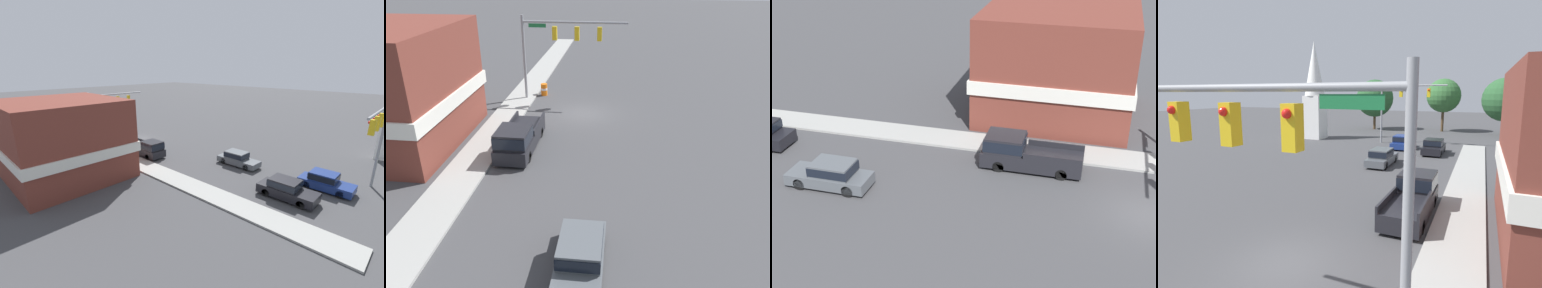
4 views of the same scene
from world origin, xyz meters
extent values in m
plane|color=#424244|center=(0.00, 0.00, 0.00)|extent=(200.00, 200.00, 0.00)
cube|color=#9E9E99|center=(5.70, 0.00, 0.07)|extent=(2.40, 60.00, 0.14)
cylinder|color=gray|center=(5.22, -2.96, 3.47)|extent=(0.22, 0.22, 6.95)
cylinder|color=gray|center=(1.03, -2.96, 6.45)|extent=(8.38, 0.18, 0.18)
cube|color=gold|center=(2.62, -2.96, 5.58)|extent=(0.36, 0.36, 1.05)
sphere|color=red|center=(2.62, -3.16, 5.90)|extent=(0.22, 0.22, 0.22)
cube|color=gold|center=(0.83, -2.96, 5.58)|extent=(0.36, 0.36, 1.05)
sphere|color=red|center=(0.83, -3.16, 5.90)|extent=(0.22, 0.22, 0.22)
cube|color=gold|center=(-0.96, -2.96, 5.58)|extent=(0.36, 0.36, 1.05)
sphere|color=red|center=(-0.96, -3.16, 5.90)|extent=(0.22, 0.22, 0.22)
cube|color=#196B38|center=(4.02, -2.96, 6.16)|extent=(1.40, 0.04, 0.30)
cylinder|color=black|center=(-2.33, 15.25, 0.33)|extent=(0.22, 0.66, 0.66)
cylinder|color=black|center=(-0.80, 15.25, 0.33)|extent=(0.22, 0.66, 0.66)
cube|color=#51565B|center=(-1.57, 16.67, 0.49)|extent=(1.76, 4.58, 0.61)
cube|color=#51565B|center=(-1.57, 16.40, 1.14)|extent=(1.62, 2.20, 0.70)
cube|color=black|center=(-1.57, 16.40, 1.14)|extent=(1.64, 2.29, 0.49)
cylinder|color=black|center=(2.44, 8.17, 0.33)|extent=(0.22, 0.66, 0.66)
cylinder|color=black|center=(4.19, 8.17, 0.33)|extent=(0.22, 0.66, 0.66)
cylinder|color=black|center=(2.44, 4.61, 0.33)|extent=(0.22, 0.66, 0.66)
cylinder|color=black|center=(4.19, 4.61, 0.33)|extent=(0.22, 0.66, 0.66)
cube|color=black|center=(3.31, 6.39, 0.61)|extent=(1.97, 5.75, 0.85)
cube|color=black|center=(3.31, 7.97, 1.49)|extent=(1.87, 2.18, 0.92)
cube|color=black|center=(3.31, 7.97, 1.49)|extent=(1.89, 2.27, 0.65)
cube|color=black|center=(2.39, 5.15, 1.21)|extent=(0.12, 3.26, 0.35)
cube|color=black|center=(4.24, 5.15, 1.21)|extent=(0.12, 3.26, 0.35)
cylinder|color=orange|center=(3.90, -4.08, 0.52)|extent=(0.56, 0.56, 1.04)
cylinder|color=white|center=(3.90, -4.08, 0.57)|extent=(0.58, 0.58, 0.19)
camera|label=1|loc=(20.76, 30.95, 10.30)|focal=24.00mm
camera|label=2|loc=(-2.71, 27.26, 10.72)|focal=35.00mm
camera|label=3|loc=(-23.89, 2.95, 14.99)|focal=50.00mm
camera|label=4|loc=(6.41, -8.39, 6.32)|focal=28.00mm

